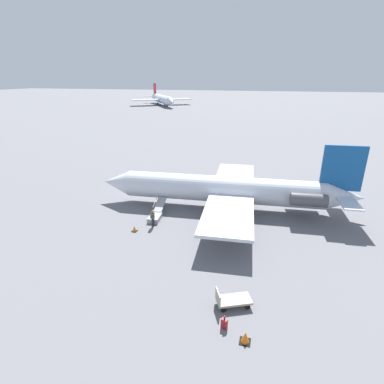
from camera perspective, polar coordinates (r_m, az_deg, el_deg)
The scene contains 9 objects.
ground_plane at distance 33.81m, azimuth 5.66°, elevation -3.00°, with size 600.00×600.00×0.00m, color slate.
airplane_main at distance 32.89m, azimuth 7.48°, elevation 0.49°, with size 28.51×21.24×7.55m.
airplane_far_right at distance 160.99m, azimuth -5.77°, elevation 17.23°, with size 29.10×37.02×10.45m.
boarding_stairs at distance 31.25m, azimuth -6.89°, elevation -4.37°, with size 1.39×4.09×1.82m.
passenger at distance 29.42m, azimuth -7.49°, elevation -4.76°, with size 0.36×0.55×1.74m.
luggage_cart at distance 20.43m, azimuth 7.61°, elevation -19.71°, with size 2.46×1.93×1.22m.
suitcase at distance 19.12m, azimuth 6.16°, elevation -23.63°, with size 0.42×0.34×0.88m.
traffic_cone_near_stairs at distance 29.14m, azimuth -10.91°, elevation -6.89°, with size 0.51×0.51×0.56m.
traffic_cone_near_cart at distance 18.58m, azimuth 10.12°, elevation -25.62°, with size 0.62×0.62×0.68m.
Camera 1 is at (-5.18, 30.45, 13.75)m, focal length 28.00 mm.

